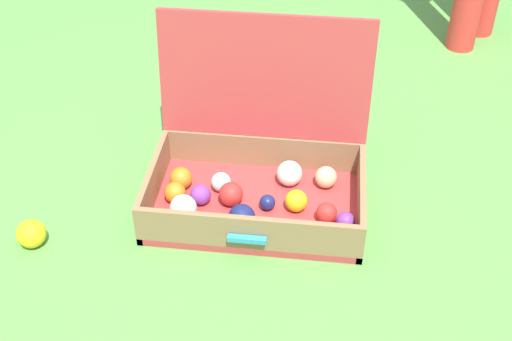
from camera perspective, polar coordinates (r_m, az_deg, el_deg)
ground_plane at (r=2.05m, az=0.02°, el=-4.30°), size 16.00×16.00×0.00m
open_suitcase at (r=2.06m, az=0.01°, el=0.14°), size 0.65×0.48×0.54m
stray_ball_on_grass at (r=2.06m, az=-18.53°, el=-5.10°), size 0.09×0.09×0.09m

